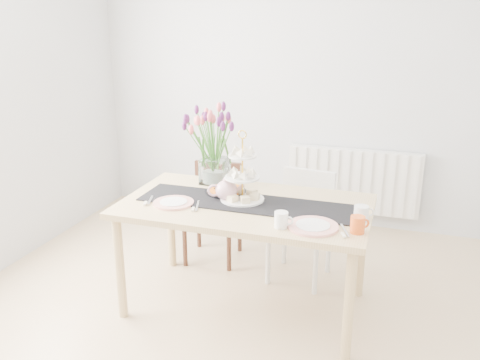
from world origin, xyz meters
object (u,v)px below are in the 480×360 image
(chair_white, at_px, (303,217))
(cake_stand, at_px, (242,183))
(tulip_vase, at_px, (214,133))
(mug_white, at_px, (281,220))
(plate_left, at_px, (173,203))
(radiator, at_px, (353,181))
(chair_brown, at_px, (215,204))
(plate_right, at_px, (313,226))
(dining_table, at_px, (245,214))
(mug_orange, at_px, (358,225))
(tart_tin, at_px, (226,191))
(cream_jug, at_px, (361,213))
(teapot, at_px, (226,190))

(chair_white, distance_m, cake_stand, 0.74)
(tulip_vase, relative_size, mug_white, 7.08)
(chair_white, bearing_deg, plate_left, -128.52)
(radiator, height_order, mug_white, mug_white)
(chair_brown, bearing_deg, tulip_vase, -73.09)
(radiator, xyz_separation_m, plate_left, (-0.97, -1.78, 0.31))
(tulip_vase, distance_m, plate_right, 1.08)
(cake_stand, bearing_deg, dining_table, -47.12)
(radiator, distance_m, chair_white, 1.09)
(chair_white, bearing_deg, dining_table, -109.74)
(radiator, xyz_separation_m, tulip_vase, (-0.87, -1.29, 0.67))
(chair_brown, distance_m, mug_orange, 1.55)
(tart_tin, relative_size, mug_white, 2.92)
(radiator, bearing_deg, mug_white, -96.47)
(plate_left, xyz_separation_m, plate_right, (0.92, -0.10, 0.00))
(dining_table, height_order, cream_jug, cream_jug)
(chair_brown, bearing_deg, plate_left, -92.57)
(mug_orange, bearing_deg, tart_tin, 122.00)
(cake_stand, xyz_separation_m, mug_white, (0.34, -0.34, -0.07))
(dining_table, distance_m, tart_tin, 0.25)
(chair_white, relative_size, mug_orange, 8.32)
(tulip_vase, bearing_deg, mug_orange, -28.70)
(cake_stand, height_order, mug_orange, cake_stand)
(teapot, bearing_deg, cake_stand, -10.71)
(plate_left, distance_m, plate_right, 0.93)
(dining_table, distance_m, teapot, 0.20)
(tart_tin, distance_m, mug_white, 0.67)
(radiator, bearing_deg, plate_right, -91.38)
(radiator, height_order, plate_right, plate_right)
(mug_white, bearing_deg, mug_orange, 8.10)
(chair_white, height_order, mug_white, mug_white)
(dining_table, bearing_deg, tulip_vase, 134.95)
(cake_stand, distance_m, mug_white, 0.49)
(chair_white, height_order, cream_jug, cream_jug)
(chair_brown, xyz_separation_m, cream_jug, (1.21, -0.72, 0.35))
(dining_table, xyz_separation_m, cake_stand, (-0.03, 0.04, 0.20))
(cream_jug, xyz_separation_m, plate_right, (-0.25, -0.20, -0.04))
(dining_table, bearing_deg, mug_white, -44.84)
(cake_stand, relative_size, plate_left, 1.60)
(cream_jug, height_order, mug_white, mug_white)
(chair_brown, relative_size, plate_left, 2.95)
(dining_table, relative_size, tart_tin, 5.82)
(tulip_vase, distance_m, tart_tin, 0.43)
(cake_stand, bearing_deg, tulip_vase, 135.18)
(plate_left, relative_size, plate_right, 0.90)
(mug_orange, relative_size, plate_right, 0.33)
(radiator, bearing_deg, plate_left, -118.59)
(plate_left, bearing_deg, radiator, 61.41)
(dining_table, bearing_deg, chair_white, 64.01)
(mug_orange, bearing_deg, teapot, 128.17)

